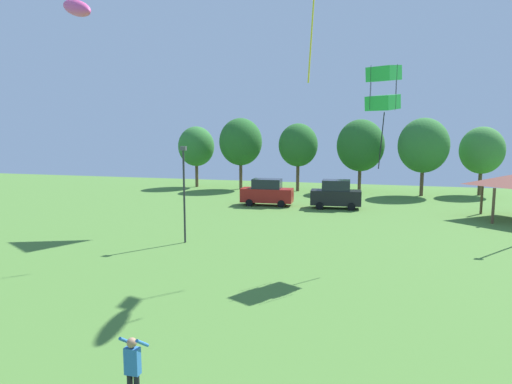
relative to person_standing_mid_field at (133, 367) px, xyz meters
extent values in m
cube|color=#2D6BB2|center=(0.00, -0.01, 0.17)|extent=(0.36, 0.20, 0.66)
sphere|color=#A87A5B|center=(0.00, -0.01, 0.62)|extent=(0.24, 0.24, 0.24)
cylinder|color=#2D6BB2|center=(-0.22, 0.09, 0.60)|extent=(0.08, 0.53, 0.40)
cylinder|color=#2D6BB2|center=(0.22, 0.09, 0.60)|extent=(0.08, 0.53, 0.40)
cube|color=green|center=(5.47, 14.50, 8.34)|extent=(1.74, 1.77, 0.82)
cube|color=green|center=(5.47, 14.50, 6.95)|extent=(1.74, 1.77, 0.82)
cylinder|color=black|center=(4.87, 13.90, 7.65)|extent=(0.02, 0.02, 2.09)
cylinder|color=black|center=(6.07, 13.90, 7.65)|extent=(0.02, 0.02, 2.09)
cylinder|color=black|center=(4.87, 15.10, 7.65)|extent=(0.02, 0.02, 2.09)
cylinder|color=black|center=(6.07, 15.10, 7.65)|extent=(0.02, 0.02, 2.09)
cylinder|color=black|center=(5.47, 14.50, 5.11)|extent=(0.25, 0.41, 2.79)
ellipsoid|color=#E54C93|center=(-9.30, 11.28, 11.61)|extent=(3.35, 2.70, 1.71)
cube|color=black|center=(-9.30, 11.28, 11.83)|extent=(0.32, 0.27, 0.95)
cylinder|color=yellow|center=(3.29, 5.57, 8.65)|extent=(0.16, 0.50, 3.19)
cube|color=maroon|center=(-4.30, 30.18, -0.12)|extent=(4.70, 1.99, 1.22)
cube|color=#1E232D|center=(-4.30, 30.18, 0.91)|extent=(2.62, 1.73, 0.85)
cylinder|color=black|center=(-2.83, 29.40, -0.73)|extent=(0.65, 0.26, 0.64)
cylinder|color=black|center=(-2.92, 31.12, -0.73)|extent=(0.65, 0.26, 0.64)
cylinder|color=black|center=(-5.68, 29.24, -0.73)|extent=(0.65, 0.26, 0.64)
cylinder|color=black|center=(-5.78, 30.97, -0.73)|extent=(0.65, 0.26, 0.64)
cube|color=black|center=(1.81, 30.21, -0.10)|extent=(4.37, 2.05, 1.26)
cube|color=#1E232D|center=(1.81, 30.21, 0.98)|extent=(2.45, 1.77, 0.88)
cylinder|color=black|center=(3.19, 29.43, -0.73)|extent=(0.65, 0.26, 0.64)
cylinder|color=black|center=(3.07, 31.18, -0.73)|extent=(0.65, 0.26, 0.64)
cylinder|color=black|center=(0.56, 29.24, -0.73)|extent=(0.65, 0.26, 0.64)
cylinder|color=black|center=(0.43, 30.99, -0.73)|extent=(0.65, 0.26, 0.64)
cylinder|color=brown|center=(13.36, 26.63, 0.25)|extent=(0.20, 0.20, 2.60)
cylinder|color=brown|center=(13.36, 30.66, 0.25)|extent=(0.20, 0.20, 2.60)
cylinder|color=#2D2D33|center=(-5.67, 15.53, 1.70)|extent=(0.12, 0.12, 5.50)
cube|color=#4C4C51|center=(-5.67, 15.53, 4.57)|extent=(0.36, 0.20, 0.24)
cylinder|color=brown|center=(-15.76, 41.33, 0.57)|extent=(0.36, 0.36, 3.23)
ellipsoid|color=#337533|center=(-15.76, 41.33, 3.78)|extent=(4.26, 4.26, 4.68)
cylinder|color=brown|center=(-10.03, 40.65, 0.75)|extent=(0.36, 0.36, 3.59)
ellipsoid|color=#286628|center=(-10.03, 40.65, 4.36)|extent=(4.86, 4.86, 5.35)
cylinder|color=brown|center=(-3.43, 40.75, 0.69)|extent=(0.36, 0.36, 3.49)
ellipsoid|color=#286628|center=(-3.43, 40.75, 4.05)|extent=(4.30, 4.30, 4.73)
cylinder|color=brown|center=(3.21, 42.08, 0.52)|extent=(0.36, 0.36, 3.15)
ellipsoid|color=#286628|center=(3.21, 42.08, 4.02)|extent=(5.13, 5.13, 5.65)
cylinder|color=brown|center=(9.55, 40.39, 0.59)|extent=(0.36, 0.36, 3.28)
ellipsoid|color=#337533|center=(9.55, 40.39, 4.13)|extent=(5.06, 5.06, 5.57)
cylinder|color=brown|center=(15.40, 42.46, 0.46)|extent=(0.36, 0.36, 3.01)
ellipsoid|color=#3D7F38|center=(15.40, 42.46, 3.62)|extent=(4.40, 4.40, 4.84)
camera|label=1|loc=(5.54, -9.03, 5.57)|focal=32.00mm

